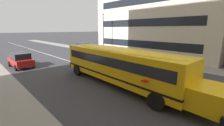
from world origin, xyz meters
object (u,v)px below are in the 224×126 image
Objects in this scene: school_bus at (121,63)px; street_lamp at (103,28)px; parked_car_beige_beside_sign at (83,47)px; parked_car_white_past_driveway at (113,53)px; parked_car_red_end_of_row at (21,60)px.

street_lamp is (-12.75, 9.12, 2.62)m from school_bus.
street_lamp is (3.65, 1.78, 3.47)m from parked_car_beige_beside_sign.
school_bus is at bearing -35.57° from street_lamp.
parked_car_white_past_driveway is 8.31m from parked_car_beige_beside_sign.
school_bus is at bearing -22.55° from parked_car_beige_beside_sign.
school_bus is at bearing -40.30° from parked_car_white_past_driveway.
parked_car_beige_beside_sign is (-8.30, 0.38, 0.00)m from parked_car_white_past_driveway.
street_lamp is at bearing 145.96° from school_bus.
parked_car_red_end_of_row is 1.00× the size of parked_car_beige_beside_sign.
parked_car_white_past_driveway is (-8.10, 6.96, -0.85)m from school_bus.
parked_car_red_end_of_row is at bearing -84.11° from street_lamp.
street_lamp is (-1.37, 13.25, 3.47)m from parked_car_red_end_of_row.
school_bus is 15.89m from street_lamp.
school_bus is 10.71m from parked_car_white_past_driveway.
parked_car_red_end_of_row is at bearing -106.12° from parked_car_white_past_driveway.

